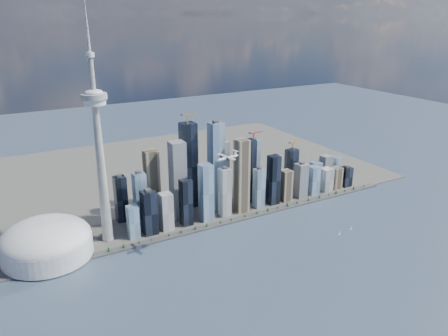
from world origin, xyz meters
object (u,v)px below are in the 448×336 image
dome_stadium (47,242)px  sailboat_west (340,233)px  needle_tower (99,148)px  airplane (228,158)px  sailboat_east (351,228)px

dome_stadium → sailboat_west: dome_stadium is taller
needle_tower → dome_stadium: bearing=-175.9°
airplane → sailboat_east: airplane is taller
sailboat_east → airplane: bearing=177.0°
needle_tower → sailboat_east: needle_tower is taller
needle_tower → sailboat_west: bearing=-26.4°
airplane → sailboat_east: size_ratio=5.80×
needle_tower → dome_stadium: 241.40m
needle_tower → airplane: 298.16m
needle_tower → sailboat_east: (562.93, -248.99, -232.45)m
dome_stadium → sailboat_west: (656.55, -245.88, -35.98)m
sailboat_west → sailboat_east: sailboat_west is taller
sailboat_west → sailboat_east: size_ratio=1.02×
airplane → sailboat_east: (339.39, -51.69, -231.06)m
needle_tower → airplane: size_ratio=8.99×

